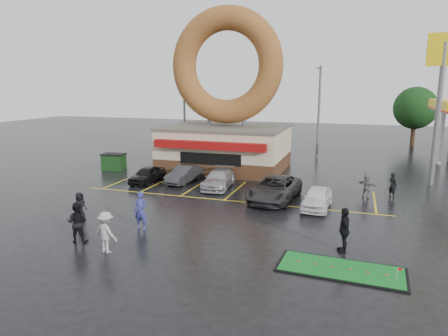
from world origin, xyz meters
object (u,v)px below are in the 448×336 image
(streetlight_mid, at_px, (319,110))
(person_cameraman, at_px, (344,230))
(shell_sign, at_px, (441,81))
(car_dgrey, at_px, (184,174))
(car_black, at_px, (147,175))
(car_grey, at_px, (275,189))
(car_silver, at_px, (219,179))
(streetlight_left, at_px, (184,108))
(putting_green, at_px, (341,269))
(car_white, at_px, (317,198))
(dumpster, at_px, (114,162))
(donut_shop, at_px, (226,117))
(person_blue, at_px, (141,211))

(streetlight_mid, bearing_deg, person_cameraman, -81.75)
(shell_sign, relative_size, person_cameraman, 5.37)
(car_dgrey, relative_size, person_cameraman, 1.91)
(car_black, distance_m, car_grey, 9.97)
(car_silver, bearing_deg, person_cameraman, -50.44)
(streetlight_left, distance_m, car_grey, 20.59)
(putting_green, bearing_deg, streetlight_left, 125.57)
(streetlight_left, height_order, car_white, streetlight_left)
(streetlight_mid, bearing_deg, dumpster, -144.03)
(shell_sign, relative_size, car_dgrey, 2.81)
(person_cameraman, bearing_deg, putting_green, -10.37)
(donut_shop, xyz_separation_m, streetlight_mid, (7.00, 7.95, 0.32))
(person_cameraman, distance_m, dumpster, 22.69)
(streetlight_mid, xyz_separation_m, car_black, (-10.85, -14.91, -4.17))
(car_dgrey, distance_m, dumpster, 8.00)
(streetlight_mid, bearing_deg, person_blue, -104.82)
(person_blue, height_order, dumpster, person_blue)
(donut_shop, xyz_separation_m, person_blue, (0.71, -15.82, -3.49))
(shell_sign, bearing_deg, dumpster, -173.93)
(shell_sign, distance_m, car_white, 13.08)
(car_silver, height_order, car_white, car_white)
(streetlight_mid, distance_m, putting_green, 25.99)
(person_cameraman, height_order, putting_green, person_cameraman)
(donut_shop, distance_m, car_silver, 7.84)
(car_grey, bearing_deg, person_blue, -120.27)
(shell_sign, bearing_deg, person_cameraman, -111.11)
(donut_shop, bearing_deg, car_white, -47.43)
(car_black, relative_size, car_grey, 0.67)
(car_black, xyz_separation_m, car_grey, (9.85, -1.54, 0.13))
(car_grey, bearing_deg, car_white, -14.12)
(car_black, height_order, car_dgrey, car_dgrey)
(streetlight_mid, relative_size, putting_green, 1.82)
(shell_sign, bearing_deg, donut_shop, 176.53)
(donut_shop, xyz_separation_m, car_white, (8.70, -9.47, -3.83))
(car_black, height_order, putting_green, car_black)
(car_dgrey, bearing_deg, shell_sign, 22.88)
(person_blue, height_order, person_cameraman, person_cameraman)
(streetlight_mid, distance_m, dumpster, 20.13)
(car_black, relative_size, dumpster, 1.99)
(shell_sign, height_order, car_white, shell_sign)
(car_grey, bearing_deg, shell_sign, 42.58)
(shell_sign, height_order, person_cameraman, shell_sign)
(dumpster, xyz_separation_m, putting_green, (19.34, -13.76, -0.61))
(car_grey, relative_size, person_blue, 2.74)
(car_white, relative_size, dumpster, 2.05)
(donut_shop, height_order, car_black, donut_shop)
(person_cameraman, distance_m, putting_green, 2.13)
(streetlight_left, distance_m, dumpster, 11.51)
(shell_sign, relative_size, car_silver, 2.46)
(streetlight_mid, relative_size, car_black, 2.52)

